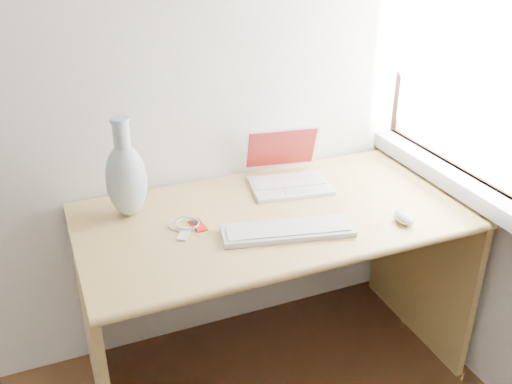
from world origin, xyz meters
name	(u,v)px	position (x,y,z in m)	size (l,w,h in m)	color
window	(477,49)	(1.72, 1.30, 1.28)	(0.11, 0.99, 1.10)	white
desk	(267,250)	(1.00, 1.46, 0.53)	(1.41, 0.70, 0.74)	tan
laptop	(286,172)	(1.13, 1.58, 0.79)	(0.33, 0.29, 0.20)	white
external_keyboard	(288,230)	(0.97, 1.23, 0.75)	(0.46, 0.23, 0.02)	white
mouse	(404,217)	(1.38, 1.15, 0.76)	(0.06, 0.10, 0.03)	white
ipod	(198,225)	(0.71, 1.39, 0.75)	(0.05, 0.09, 0.01)	#A7120B
cable_coil	(184,224)	(0.67, 1.41, 0.75)	(0.11, 0.11, 0.01)	white
remote	(184,234)	(0.65, 1.35, 0.75)	(0.03, 0.08, 0.01)	white
vase	(126,177)	(0.51, 1.55, 0.89)	(0.14, 0.14, 0.36)	#B0C4CB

